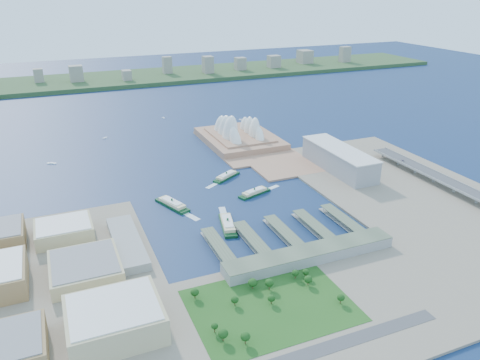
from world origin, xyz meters
name	(u,v)px	position (x,y,z in m)	size (l,w,h in m)	color
ground	(248,213)	(0.00, 0.00, 0.00)	(3000.00, 3000.00, 0.00)	#0D1A3F
west_land	(52,303)	(-250.00, -105.00, 1.50)	(220.00, 390.00, 3.00)	gray
south_land	(336,304)	(0.00, -210.00, 1.50)	(720.00, 180.00, 3.00)	gray
east_land	(416,197)	(240.00, -50.00, 1.50)	(240.00, 500.00, 3.00)	gray
peninsula	(245,144)	(107.50, 260.00, 1.50)	(135.00, 220.00, 3.00)	#9E7056
far_shore	(122,79)	(0.00, 980.00, 6.00)	(2200.00, 260.00, 12.00)	#2D4926
opera_house	(240,126)	(105.00, 280.00, 32.00)	(134.00, 180.00, 58.00)	white
toaster_building	(339,159)	(195.00, 80.00, 20.50)	(45.00, 155.00, 35.00)	gray
expressway	(454,188)	(300.00, -60.00, 8.93)	(26.00, 340.00, 11.85)	gray
west_buildings	(48,271)	(-250.00, -70.00, 16.50)	(200.00, 280.00, 27.00)	olive
ferry_wharves	(284,233)	(14.00, -75.00, 4.65)	(184.00, 90.00, 9.30)	#4A5641
terminal_building	(310,255)	(15.00, -135.00, 9.00)	(200.00, 28.00, 12.00)	gray
park	(271,298)	(-60.00, -190.00, 11.00)	(150.00, 110.00, 16.00)	#194714
far_skyline	(122,69)	(0.00, 960.00, 39.50)	(1900.00, 140.00, 55.00)	gray
ferry_a	(172,203)	(-88.43, 57.69, 5.76)	(15.51, 60.92, 11.52)	#0D3719
ferry_b	(227,175)	(16.92, 122.95, 5.00)	(13.45, 52.84, 9.99)	#0D3719
ferry_c	(228,223)	(-39.32, -25.69, 5.80)	(15.62, 61.36, 11.60)	#0D3719
ferry_d	(254,191)	(31.83, 49.59, 4.97)	(13.39, 52.61, 9.95)	#0D3719
boat_a	(52,163)	(-234.22, 294.40, 1.43)	(3.70, 14.82, 2.86)	white
boat_b	(105,138)	(-130.97, 403.11, 1.31)	(3.39, 9.67, 2.61)	white
boat_c	(241,120)	(166.87, 421.69, 1.20)	(3.12, 10.70, 2.41)	white
boat_e	(163,118)	(11.94, 504.92, 1.15)	(2.99, 9.39, 2.31)	white
car_c	(403,161)	(296.00, 45.29, 15.59)	(2.06, 5.07, 1.47)	slate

